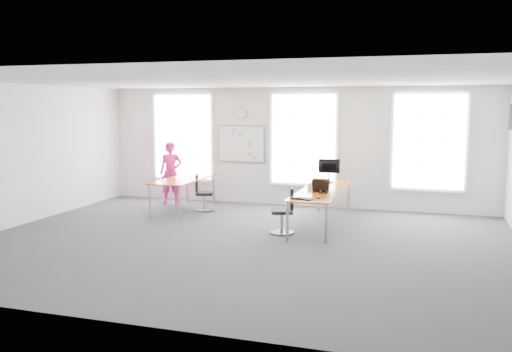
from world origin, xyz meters
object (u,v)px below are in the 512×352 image
(person, at_px, (171,173))
(desk_left, at_px, (184,181))
(monitor, at_px, (329,168))
(chair_left, at_px, (202,195))
(desk_right, at_px, (322,192))
(headphones, at_px, (323,192))
(keyboard, at_px, (302,199))
(chair_right, at_px, (285,213))

(person, bearing_deg, desk_left, -61.82)
(monitor, bearing_deg, chair_left, 179.75)
(desk_left, distance_m, chair_left, 0.57)
(chair_left, distance_m, monitor, 3.13)
(chair_left, bearing_deg, desk_right, -122.25)
(desk_right, bearing_deg, monitor, 91.77)
(monitor, bearing_deg, headphones, -90.19)
(chair_left, relative_size, headphones, 5.53)
(headphones, distance_m, monitor, 1.72)
(desk_left, bearing_deg, desk_right, -9.93)
(keyboard, bearing_deg, monitor, 106.58)
(keyboard, distance_m, headphones, 0.75)
(person, bearing_deg, keyboard, -48.53)
(chair_right, relative_size, chair_left, 1.05)
(desk_right, bearing_deg, chair_left, 166.55)
(keyboard, xyz_separation_m, headphones, (0.28, 0.70, 0.03))
(keyboard, bearing_deg, chair_left, 163.76)
(keyboard, bearing_deg, desk_left, 168.93)
(chair_right, height_order, keyboard, chair_right)
(desk_left, distance_m, headphones, 3.85)
(headphones, xyz_separation_m, monitor, (-0.18, 1.68, 0.29))
(desk_right, relative_size, person, 1.97)
(chair_right, height_order, person, person)
(chair_left, relative_size, person, 0.54)
(chair_right, relative_size, keyboard, 2.07)
(desk_right, xyz_separation_m, chair_right, (-0.57, -0.95, -0.32))
(desk_right, height_order, chair_left, chair_left)
(chair_left, height_order, person, person)
(desk_left, relative_size, chair_left, 2.46)
(monitor, bearing_deg, chair_right, -111.39)
(chair_right, bearing_deg, person, -140.90)
(keyboard, relative_size, monitor, 0.82)
(desk_right, height_order, headphones, headphones)
(chair_right, bearing_deg, monitor, 146.49)
(desk_right, height_order, chair_right, chair_right)
(desk_left, height_order, monitor, monitor)
(desk_right, xyz_separation_m, monitor, (-0.03, 1.05, 0.38))
(chair_right, bearing_deg, desk_left, -136.43)
(desk_right, xyz_separation_m, chair_left, (-3.06, 0.73, -0.34))
(person, relative_size, monitor, 2.97)
(desk_left, bearing_deg, monitor, 7.18)
(person, xyz_separation_m, monitor, (4.17, -0.32, 0.30))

